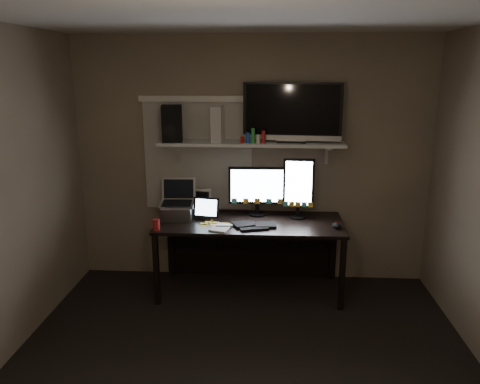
# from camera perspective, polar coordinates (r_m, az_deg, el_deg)

# --- Properties ---
(floor) EXTENTS (3.60, 3.60, 0.00)m
(floor) POSITION_cam_1_polar(r_m,az_deg,el_deg) (3.62, 0.11, -22.02)
(floor) COLOR black
(floor) RESTS_ON ground
(ceiling) EXTENTS (3.60, 3.60, 0.00)m
(ceiling) POSITION_cam_1_polar(r_m,az_deg,el_deg) (2.91, 0.14, 21.36)
(ceiling) COLOR silver
(ceiling) RESTS_ON back_wall
(back_wall) EXTENTS (3.60, 0.00, 3.60)m
(back_wall) POSITION_cam_1_polar(r_m,az_deg,el_deg) (4.78, 1.44, 3.73)
(back_wall) COLOR brown
(back_wall) RESTS_ON floor
(window_blinds) EXTENTS (1.10, 0.02, 1.10)m
(window_blinds) POSITION_cam_1_polar(r_m,az_deg,el_deg) (4.81, -5.14, 4.35)
(window_blinds) COLOR beige
(window_blinds) RESTS_ON back_wall
(desk) EXTENTS (1.80, 0.75, 0.73)m
(desk) POSITION_cam_1_polar(r_m,az_deg,el_deg) (4.73, 1.27, -5.18)
(desk) COLOR black
(desk) RESTS_ON floor
(wall_shelf) EXTENTS (1.80, 0.35, 0.03)m
(wall_shelf) POSITION_cam_1_polar(r_m,az_deg,el_deg) (4.57, 1.38, 5.96)
(wall_shelf) COLOR beige
(wall_shelf) RESTS_ON back_wall
(monitor_landscape) EXTENTS (0.58, 0.07, 0.51)m
(monitor_landscape) POSITION_cam_1_polar(r_m,az_deg,el_deg) (4.69, 2.14, 0.16)
(monitor_landscape) COLOR black
(monitor_landscape) RESTS_ON desk
(monitor_portrait) EXTENTS (0.31, 0.07, 0.61)m
(monitor_portrait) POSITION_cam_1_polar(r_m,az_deg,el_deg) (4.62, 7.13, 0.47)
(monitor_portrait) COLOR black
(monitor_portrait) RESTS_ON desk
(keyboard) EXTENTS (0.43, 0.26, 0.02)m
(keyboard) POSITION_cam_1_polar(r_m,az_deg,el_deg) (4.42, 1.81, -4.04)
(keyboard) COLOR black
(keyboard) RESTS_ON desk
(mouse) EXTENTS (0.08, 0.12, 0.04)m
(mouse) POSITION_cam_1_polar(r_m,az_deg,el_deg) (4.47, 11.69, -4.01)
(mouse) COLOR black
(mouse) RESTS_ON desk
(notepad) EXTENTS (0.22, 0.26, 0.01)m
(notepad) POSITION_cam_1_polar(r_m,az_deg,el_deg) (4.36, -2.30, -4.37)
(notepad) COLOR white
(notepad) RESTS_ON desk
(tablet) EXTENTS (0.27, 0.15, 0.23)m
(tablet) POSITION_cam_1_polar(r_m,az_deg,el_deg) (4.59, -4.13, -2.03)
(tablet) COLOR black
(tablet) RESTS_ON desk
(file_sorter) EXTENTS (0.22, 0.13, 0.25)m
(file_sorter) POSITION_cam_1_polar(r_m,az_deg,el_deg) (4.79, -4.92, -1.14)
(file_sorter) COLOR black
(file_sorter) RESTS_ON desk
(laptop) EXTENTS (0.35, 0.29, 0.38)m
(laptop) POSITION_cam_1_polar(r_m,az_deg,el_deg) (4.62, -7.71, -0.99)
(laptop) COLOR #A9AAAE
(laptop) RESTS_ON desk
(cup) EXTENTS (0.08, 0.08, 0.10)m
(cup) POSITION_cam_1_polar(r_m,az_deg,el_deg) (4.38, -10.19, -3.93)
(cup) COLOR maroon
(cup) RESTS_ON desk
(sticky_notes) EXTENTS (0.37, 0.32, 0.00)m
(sticky_notes) POSITION_cam_1_polar(r_m,az_deg,el_deg) (4.53, -3.37, -3.72)
(sticky_notes) COLOR yellow
(sticky_notes) RESTS_ON desk
(tv) EXTENTS (0.95, 0.25, 0.56)m
(tv) POSITION_cam_1_polar(r_m,az_deg,el_deg) (4.54, 6.39, 9.58)
(tv) COLOR black
(tv) RESTS_ON wall_shelf
(game_console) EXTENTS (0.11, 0.29, 0.34)m
(game_console) POSITION_cam_1_polar(r_m,az_deg,el_deg) (4.60, -2.70, 8.34)
(game_console) COLOR beige
(game_console) RESTS_ON wall_shelf
(speaker) EXTENTS (0.22, 0.26, 0.35)m
(speaker) POSITION_cam_1_polar(r_m,az_deg,el_deg) (4.63, -8.28, 8.28)
(speaker) COLOR black
(speaker) RESTS_ON wall_shelf
(bottles) EXTENTS (0.23, 0.12, 0.15)m
(bottles) POSITION_cam_1_polar(r_m,az_deg,el_deg) (4.47, 1.59, 6.89)
(bottles) COLOR #A50F0C
(bottles) RESTS_ON wall_shelf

